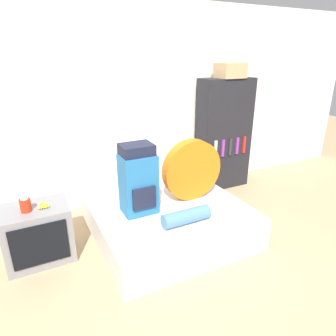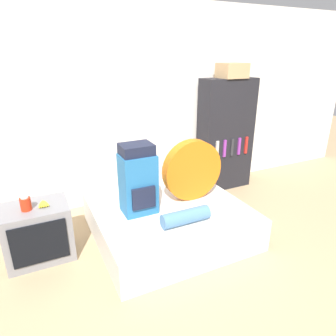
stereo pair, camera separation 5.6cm
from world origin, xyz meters
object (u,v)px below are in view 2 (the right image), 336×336
at_px(canister, 26,204).
at_px(cardboard_box, 232,71).
at_px(sleeping_roll, 186,217).
at_px(backpack, 138,180).
at_px(tent_bag, 192,170).
at_px(television, 38,232).
at_px(bookshelf, 226,135).

relative_size(canister, cardboard_box, 0.39).
distance_m(sleeping_roll, canister, 1.52).
relative_size(backpack, cardboard_box, 2.07).
distance_m(tent_bag, television, 1.74).
distance_m(tent_bag, canister, 1.74).
distance_m(canister, cardboard_box, 3.05).
bearing_deg(sleeping_roll, tent_bag, 54.41).
bearing_deg(sleeping_roll, television, 156.07).
distance_m(backpack, tent_bag, 0.66).
bearing_deg(canister, backpack, -6.40).
bearing_deg(bookshelf, canister, -165.83).
height_order(tent_bag, cardboard_box, cardboard_box).
bearing_deg(sleeping_roll, canister, 158.34).
relative_size(television, canister, 4.37).
xyz_separation_m(canister, cardboard_box, (2.77, 0.67, 1.09)).
relative_size(backpack, bookshelf, 0.46).
xyz_separation_m(bookshelf, cardboard_box, (0.01, -0.03, 0.91)).
bearing_deg(cardboard_box, television, -166.93).
height_order(backpack, bookshelf, bookshelf).
distance_m(backpack, television, 1.12).
bearing_deg(backpack, television, 171.10).
relative_size(tent_bag, television, 1.13).
xyz_separation_m(backpack, bookshelf, (1.69, 0.82, 0.09)).
height_order(backpack, sleeping_roll, backpack).
height_order(tent_bag, bookshelf, bookshelf).
distance_m(tent_bag, sleeping_roll, 0.64).
height_order(backpack, tent_bag, backpack).
bearing_deg(backpack, sleeping_roll, -53.07).
xyz_separation_m(television, cardboard_box, (2.71, 0.63, 1.44)).
relative_size(tent_bag, bookshelf, 0.43).
relative_size(sleeping_roll, bookshelf, 0.31).
relative_size(tent_bag, canister, 4.92).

